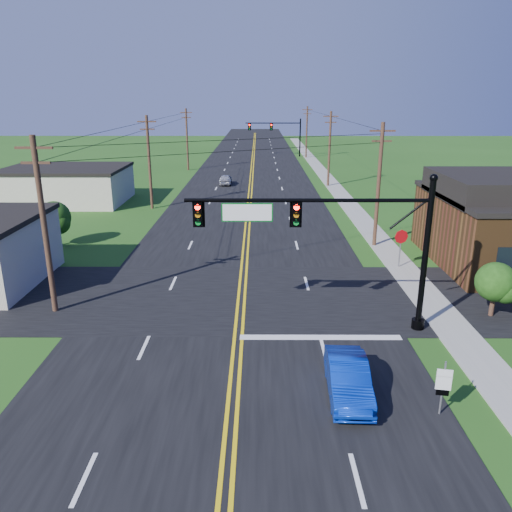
{
  "coord_description": "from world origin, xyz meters",
  "views": [
    {
      "loc": [
        1.09,
        -13.88,
        10.74
      ],
      "look_at": [
        0.99,
        10.0,
        3.05
      ],
      "focal_mm": 35.0,
      "sensor_mm": 36.0,
      "label": 1
    }
  ],
  "objects_px": {
    "signal_mast_main": "(329,234)",
    "blue_car": "(348,379)",
    "signal_mast_far": "(276,131)",
    "route_sign": "(443,385)",
    "stop_sign": "(401,241)"
  },
  "relations": [
    {
      "from": "signal_mast_far",
      "to": "stop_sign",
      "type": "xyz_separation_m",
      "value": [
        5.86,
        -63.02,
        -2.69
      ]
    },
    {
      "from": "blue_car",
      "to": "stop_sign",
      "type": "relative_size",
      "value": 1.62
    },
    {
      "from": "signal_mast_far",
      "to": "blue_car",
      "type": "height_order",
      "value": "signal_mast_far"
    },
    {
      "from": "signal_mast_far",
      "to": "stop_sign",
      "type": "bearing_deg",
      "value": -84.69
    },
    {
      "from": "signal_mast_main",
      "to": "stop_sign",
      "type": "relative_size",
      "value": 4.38
    },
    {
      "from": "signal_mast_main",
      "to": "blue_car",
      "type": "relative_size",
      "value": 2.71
    },
    {
      "from": "signal_mast_far",
      "to": "route_sign",
      "type": "relative_size",
      "value": 5.19
    },
    {
      "from": "signal_mast_main",
      "to": "blue_car",
      "type": "xyz_separation_m",
      "value": [
        0.11,
        -5.63,
        -4.06
      ]
    },
    {
      "from": "route_sign",
      "to": "stop_sign",
      "type": "xyz_separation_m",
      "value": [
        2.79,
        15.81,
        0.63
      ]
    },
    {
      "from": "signal_mast_main",
      "to": "stop_sign",
      "type": "distance_m",
      "value": 11.15
    },
    {
      "from": "blue_car",
      "to": "stop_sign",
      "type": "xyz_separation_m",
      "value": [
        5.85,
        14.6,
        1.17
      ]
    },
    {
      "from": "signal_mast_far",
      "to": "blue_car",
      "type": "xyz_separation_m",
      "value": [
        0.01,
        -77.63,
        -3.86
      ]
    },
    {
      "from": "signal_mast_main",
      "to": "signal_mast_far",
      "type": "relative_size",
      "value": 1.03
    },
    {
      "from": "signal_mast_main",
      "to": "signal_mast_far",
      "type": "bearing_deg",
      "value": 89.92
    },
    {
      "from": "route_sign",
      "to": "stop_sign",
      "type": "height_order",
      "value": "stop_sign"
    }
  ]
}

